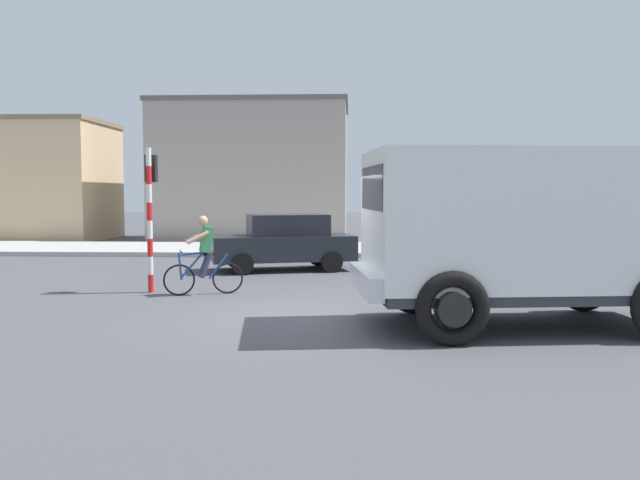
% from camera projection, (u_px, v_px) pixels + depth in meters
% --- Properties ---
extents(ground_plane, '(120.00, 120.00, 0.00)m').
position_uv_depth(ground_plane, '(302.00, 317.00, 11.71)').
color(ground_plane, '#4C4C51').
extents(sidewalk_far, '(80.00, 5.00, 0.16)m').
position_uv_depth(sidewalk_far, '(328.00, 249.00, 24.79)').
color(sidewalk_far, '#ADADA8').
rests_on(sidewalk_far, ground).
extents(truck_foreground, '(5.67, 3.30, 2.90)m').
position_uv_depth(truck_foreground, '(527.00, 226.00, 10.76)').
color(truck_foreground, white).
rests_on(truck_foreground, ground).
extents(cyclist, '(1.65, 0.70, 1.72)m').
position_uv_depth(cyclist, '(204.00, 255.00, 14.23)').
color(cyclist, black).
rests_on(cyclist, ground).
extents(traffic_light_pole, '(0.24, 0.43, 3.20)m').
position_uv_depth(traffic_light_pole, '(150.00, 199.00, 14.53)').
color(traffic_light_pole, red).
rests_on(traffic_light_pole, ground).
extents(car_red_near, '(4.31, 2.72, 1.60)m').
position_uv_depth(car_red_near, '(284.00, 242.00, 18.68)').
color(car_red_near, '#1E2328').
rests_on(car_red_near, ground).
extents(pedestrian_near_kerb, '(0.34, 0.22, 1.62)m').
position_uv_depth(pedestrian_near_kerb, '(408.00, 237.00, 20.23)').
color(pedestrian_near_kerb, '#2D334C').
rests_on(pedestrian_near_kerb, ground).
extents(building_corner_left, '(7.22, 5.29, 5.54)m').
position_uv_depth(building_corner_left, '(30.00, 180.00, 30.74)').
color(building_corner_left, '#D1B284').
rests_on(building_corner_left, ground).
extents(building_mid_block, '(8.75, 5.79, 6.30)m').
position_uv_depth(building_mid_block, '(254.00, 172.00, 30.50)').
color(building_mid_block, '#9E9389').
rests_on(building_mid_block, ground).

